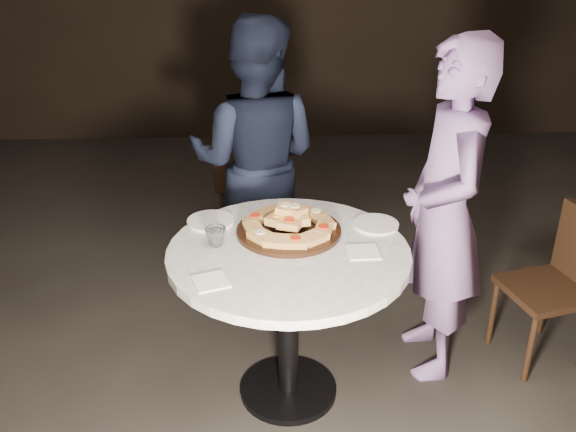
{
  "coord_description": "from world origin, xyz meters",
  "views": [
    {
      "loc": [
        -0.11,
        -2.43,
        2.06
      ],
      "look_at": [
        -0.02,
        -0.06,
        0.89
      ],
      "focal_mm": 40.0,
      "sensor_mm": 36.0,
      "label": 1
    }
  ],
  "objects_px": {
    "focaccia_pile": "(289,222)",
    "chair_right": "(561,277)",
    "diner_navy": "(255,160)",
    "water_glass": "(216,237)",
    "serving_board": "(289,231)",
    "table": "(288,279)",
    "chair_far": "(252,178)",
    "diner_teal": "(444,215)"
  },
  "relations": [
    {
      "from": "focaccia_pile",
      "to": "chair_right",
      "type": "xyz_separation_m",
      "value": [
        1.31,
        0.09,
        -0.37
      ]
    },
    {
      "from": "focaccia_pile",
      "to": "diner_navy",
      "type": "distance_m",
      "value": 0.83
    },
    {
      "from": "water_glass",
      "to": "chair_right",
      "type": "bearing_deg",
      "value": 6.75
    },
    {
      "from": "serving_board",
      "to": "focaccia_pile",
      "type": "bearing_deg",
      "value": 77.45
    },
    {
      "from": "water_glass",
      "to": "diner_navy",
      "type": "height_order",
      "value": "diner_navy"
    },
    {
      "from": "table",
      "to": "chair_right",
      "type": "height_order",
      "value": "chair_right"
    },
    {
      "from": "chair_far",
      "to": "diner_teal",
      "type": "distance_m",
      "value": 1.5
    },
    {
      "from": "water_glass",
      "to": "table",
      "type": "bearing_deg",
      "value": -9.48
    },
    {
      "from": "serving_board",
      "to": "focaccia_pile",
      "type": "xyz_separation_m",
      "value": [
        0.0,
        0.0,
        0.04
      ]
    },
    {
      "from": "chair_far",
      "to": "focaccia_pile",
      "type": "bearing_deg",
      "value": 119.29
    },
    {
      "from": "chair_right",
      "to": "focaccia_pile",
      "type": "bearing_deg",
      "value": -100.6
    },
    {
      "from": "chair_far",
      "to": "serving_board",
      "type": "bearing_deg",
      "value": 119.25
    },
    {
      "from": "table",
      "to": "chair_right",
      "type": "bearing_deg",
      "value": 10.4
    },
    {
      "from": "water_glass",
      "to": "diner_navy",
      "type": "relative_size",
      "value": 0.06
    },
    {
      "from": "water_glass",
      "to": "diner_teal",
      "type": "height_order",
      "value": "diner_teal"
    },
    {
      "from": "water_glass",
      "to": "diner_navy",
      "type": "bearing_deg",
      "value": 80.22
    },
    {
      "from": "focaccia_pile",
      "to": "chair_right",
      "type": "height_order",
      "value": "focaccia_pile"
    },
    {
      "from": "chair_far",
      "to": "diner_navy",
      "type": "bearing_deg",
      "value": 115.1
    },
    {
      "from": "table",
      "to": "focaccia_pile",
      "type": "relative_size",
      "value": 2.56
    },
    {
      "from": "focaccia_pile",
      "to": "water_glass",
      "type": "height_order",
      "value": "focaccia_pile"
    },
    {
      "from": "focaccia_pile",
      "to": "diner_teal",
      "type": "height_order",
      "value": "diner_teal"
    },
    {
      "from": "table",
      "to": "serving_board",
      "type": "xyz_separation_m",
      "value": [
        0.01,
        0.15,
        0.15
      ]
    },
    {
      "from": "serving_board",
      "to": "chair_right",
      "type": "height_order",
      "value": "serving_board"
    },
    {
      "from": "serving_board",
      "to": "water_glass",
      "type": "height_order",
      "value": "water_glass"
    },
    {
      "from": "diner_teal",
      "to": "chair_far",
      "type": "bearing_deg",
      "value": -144.82
    },
    {
      "from": "serving_board",
      "to": "chair_right",
      "type": "distance_m",
      "value": 1.35
    },
    {
      "from": "serving_board",
      "to": "diner_navy",
      "type": "relative_size",
      "value": 0.29
    },
    {
      "from": "water_glass",
      "to": "chair_far",
      "type": "height_order",
      "value": "chair_far"
    },
    {
      "from": "chair_right",
      "to": "diner_teal",
      "type": "xyz_separation_m",
      "value": [
        -0.61,
        -0.02,
        0.35
      ]
    },
    {
      "from": "chair_far",
      "to": "diner_navy",
      "type": "xyz_separation_m",
      "value": [
        0.03,
        -0.44,
        0.29
      ]
    },
    {
      "from": "chair_far",
      "to": "table",
      "type": "bearing_deg",
      "value": 118.08
    },
    {
      "from": "water_glass",
      "to": "focaccia_pile",
      "type": "bearing_deg",
      "value": 18.2
    },
    {
      "from": "table",
      "to": "water_glass",
      "type": "relative_size",
      "value": 12.12
    },
    {
      "from": "serving_board",
      "to": "water_glass",
      "type": "xyz_separation_m",
      "value": [
        -0.31,
        -0.1,
        0.03
      ]
    },
    {
      "from": "focaccia_pile",
      "to": "diner_teal",
      "type": "relative_size",
      "value": 0.26
    },
    {
      "from": "diner_navy",
      "to": "chair_far",
      "type": "bearing_deg",
      "value": -75.17
    },
    {
      "from": "water_glass",
      "to": "chair_far",
      "type": "bearing_deg",
      "value": 84.68
    },
    {
      "from": "table",
      "to": "water_glass",
      "type": "bearing_deg",
      "value": 170.52
    },
    {
      "from": "water_glass",
      "to": "chair_far",
      "type": "distance_m",
      "value": 1.39
    },
    {
      "from": "table",
      "to": "water_glass",
      "type": "distance_m",
      "value": 0.35
    },
    {
      "from": "water_glass",
      "to": "chair_right",
      "type": "relative_size",
      "value": 0.11
    },
    {
      "from": "chair_right",
      "to": "table",
      "type": "bearing_deg",
      "value": -94.12
    }
  ]
}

